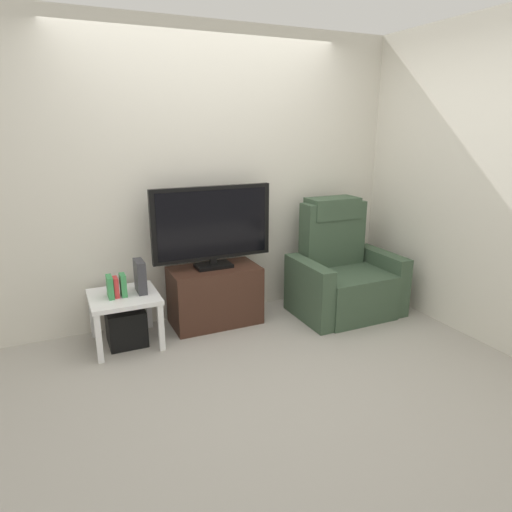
{
  "coord_description": "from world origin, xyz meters",
  "views": [
    {
      "loc": [
        -1.3,
        -2.79,
        1.75
      ],
      "look_at": [
        0.2,
        0.5,
        0.7
      ],
      "focal_mm": 31.62,
      "sensor_mm": 36.0,
      "label": 1
    }
  ],
  "objects_px": {
    "television": "(212,225)",
    "book_middle": "(116,287)",
    "recliner_armchair": "(342,274)",
    "side_table": "(124,302)",
    "book_rightmost": "(123,285)",
    "game_console": "(140,276)",
    "book_leftmost": "(110,287)",
    "tv_stand": "(215,295)",
    "subwoofer_box": "(126,326)"
  },
  "relations": [
    {
      "from": "book_leftmost",
      "to": "book_middle",
      "type": "height_order",
      "value": "book_leftmost"
    },
    {
      "from": "book_leftmost",
      "to": "book_rightmost",
      "type": "xyz_separation_m",
      "value": [
        0.1,
        0.0,
        0.0
      ]
    },
    {
      "from": "television",
      "to": "book_rightmost",
      "type": "relative_size",
      "value": 5.92
    },
    {
      "from": "tv_stand",
      "to": "side_table",
      "type": "bearing_deg",
      "value": -173.87
    },
    {
      "from": "book_rightmost",
      "to": "game_console",
      "type": "relative_size",
      "value": 0.68
    },
    {
      "from": "book_leftmost",
      "to": "game_console",
      "type": "height_order",
      "value": "game_console"
    },
    {
      "from": "tv_stand",
      "to": "side_table",
      "type": "relative_size",
      "value": 1.47
    },
    {
      "from": "side_table",
      "to": "game_console",
      "type": "height_order",
      "value": "game_console"
    },
    {
      "from": "side_table",
      "to": "book_rightmost",
      "type": "relative_size",
      "value": 2.97
    },
    {
      "from": "television",
      "to": "game_console",
      "type": "height_order",
      "value": "television"
    },
    {
      "from": "television",
      "to": "book_middle",
      "type": "relative_size",
      "value": 6.63
    },
    {
      "from": "side_table",
      "to": "book_leftmost",
      "type": "relative_size",
      "value": 3.02
    },
    {
      "from": "tv_stand",
      "to": "subwoofer_box",
      "type": "height_order",
      "value": "tv_stand"
    },
    {
      "from": "television",
      "to": "book_leftmost",
      "type": "distance_m",
      "value": 1.0
    },
    {
      "from": "side_table",
      "to": "book_middle",
      "type": "relative_size",
      "value": 3.32
    },
    {
      "from": "book_middle",
      "to": "book_rightmost",
      "type": "xyz_separation_m",
      "value": [
        0.06,
        0.0,
        0.01
      ]
    },
    {
      "from": "side_table",
      "to": "game_console",
      "type": "xyz_separation_m",
      "value": [
        0.15,
        0.01,
        0.2
      ]
    },
    {
      "from": "subwoofer_box",
      "to": "book_rightmost",
      "type": "bearing_deg",
      "value": -86.7
    },
    {
      "from": "tv_stand",
      "to": "subwoofer_box",
      "type": "relative_size",
      "value": 2.62
    },
    {
      "from": "recliner_armchair",
      "to": "side_table",
      "type": "bearing_deg",
      "value": 173.33
    },
    {
      "from": "tv_stand",
      "to": "recliner_armchair",
      "type": "relative_size",
      "value": 0.73
    },
    {
      "from": "book_middle",
      "to": "game_console",
      "type": "distance_m",
      "value": 0.21
    },
    {
      "from": "book_leftmost",
      "to": "side_table",
      "type": "bearing_deg",
      "value": 11.31
    },
    {
      "from": "tv_stand",
      "to": "television",
      "type": "relative_size",
      "value": 0.74
    },
    {
      "from": "book_rightmost",
      "to": "book_middle",
      "type": "bearing_deg",
      "value": 180.0
    },
    {
      "from": "television",
      "to": "recliner_armchair",
      "type": "relative_size",
      "value": 1.0
    },
    {
      "from": "tv_stand",
      "to": "television",
      "type": "distance_m",
      "value": 0.65
    },
    {
      "from": "book_leftmost",
      "to": "television",
      "type": "bearing_deg",
      "value": 7.87
    },
    {
      "from": "book_middle",
      "to": "side_table",
      "type": "bearing_deg",
      "value": 19.8
    },
    {
      "from": "book_leftmost",
      "to": "game_console",
      "type": "xyz_separation_m",
      "value": [
        0.24,
        0.03,
        0.04
      ]
    },
    {
      "from": "book_leftmost",
      "to": "book_rightmost",
      "type": "distance_m",
      "value": 0.1
    },
    {
      "from": "recliner_armchair",
      "to": "side_table",
      "type": "height_order",
      "value": "recliner_armchair"
    },
    {
      "from": "subwoofer_box",
      "to": "book_middle",
      "type": "distance_m",
      "value": 0.37
    },
    {
      "from": "television",
      "to": "book_rightmost",
      "type": "distance_m",
      "value": 0.91
    },
    {
      "from": "game_console",
      "to": "television",
      "type": "bearing_deg",
      "value": 8.19
    },
    {
      "from": "tv_stand",
      "to": "book_leftmost",
      "type": "height_order",
      "value": "book_leftmost"
    },
    {
      "from": "recliner_armchair",
      "to": "book_rightmost",
      "type": "height_order",
      "value": "recliner_armchair"
    },
    {
      "from": "book_rightmost",
      "to": "game_console",
      "type": "xyz_separation_m",
      "value": [
        0.14,
        0.03,
        0.04
      ]
    },
    {
      "from": "book_middle",
      "to": "recliner_armchair",
      "type": "bearing_deg",
      "value": -3.63
    },
    {
      "from": "side_table",
      "to": "recliner_armchair",
      "type": "bearing_deg",
      "value": -4.29
    },
    {
      "from": "television",
      "to": "book_leftmost",
      "type": "height_order",
      "value": "television"
    },
    {
      "from": "book_leftmost",
      "to": "book_middle",
      "type": "relative_size",
      "value": 1.1
    },
    {
      "from": "book_leftmost",
      "to": "game_console",
      "type": "relative_size",
      "value": 0.67
    },
    {
      "from": "television",
      "to": "recliner_armchair",
      "type": "distance_m",
      "value": 1.36
    },
    {
      "from": "game_console",
      "to": "book_middle",
      "type": "bearing_deg",
      "value": -171.49
    },
    {
      "from": "book_rightmost",
      "to": "game_console",
      "type": "bearing_deg",
      "value": 11.78
    },
    {
      "from": "book_leftmost",
      "to": "tv_stand",
      "type": "bearing_deg",
      "value": 6.7
    },
    {
      "from": "book_leftmost",
      "to": "book_middle",
      "type": "bearing_deg",
      "value": 0.0
    },
    {
      "from": "book_middle",
      "to": "game_console",
      "type": "xyz_separation_m",
      "value": [
        0.2,
        0.03,
        0.05
      ]
    },
    {
      "from": "television",
      "to": "book_middle",
      "type": "height_order",
      "value": "television"
    }
  ]
}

